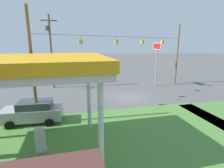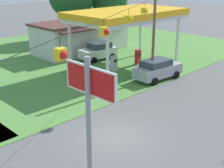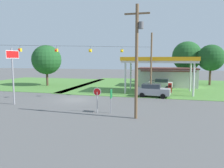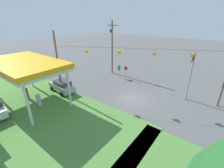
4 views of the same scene
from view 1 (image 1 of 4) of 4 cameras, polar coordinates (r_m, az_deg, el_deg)
name	(u,v)px [view 1 (image 1 of 4)]	position (r m, az deg, el deg)	size (l,w,h in m)	color
ground_plane	(129,97)	(21.14, 5.59, -4.24)	(160.00, 160.00, 0.00)	#565656
fuel_pump_near	(40,140)	(11.63, -22.33, -16.69)	(0.71, 0.56, 1.55)	gray
car_at_pumps_front	(33,112)	(15.56, -24.35, -8.22)	(4.71, 2.38, 1.84)	#9E9EA3
stop_sign_roadside	(83,76)	(25.14, -9.59, 2.73)	(0.80, 0.08, 2.50)	#99999E
stop_sign_overhead	(157,55)	(26.59, 14.41, 9.27)	(0.22, 2.20, 6.64)	gray
route_sign	(72,77)	(25.02, -12.80, 2.29)	(0.10, 0.70, 2.40)	gray
utility_pole_main	(51,48)	(25.98, -19.41, 10.95)	(2.20, 0.44, 10.05)	brown
signal_span_gantry	(130,56)	(20.23, 5.90, 9.09)	(19.21, 10.24, 8.96)	brown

